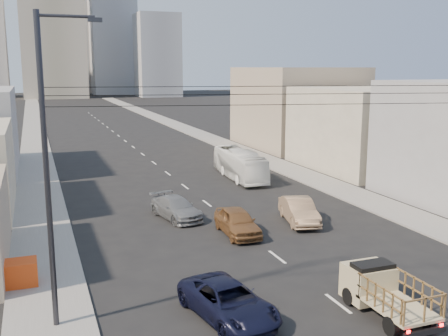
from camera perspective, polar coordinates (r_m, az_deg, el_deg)
ground at (r=22.33m, az=15.16°, el=-16.13°), size 420.00×420.00×0.00m
sidewalk_left at (r=86.63m, az=-19.95°, el=3.66°), size 3.50×180.00×0.12m
sidewalk_right at (r=89.79m, az=-4.77°, el=4.51°), size 3.50×180.00×0.12m
lane_dashes at (r=70.78m, az=-10.28°, el=2.60°), size 0.15×104.00×0.01m
flatbed_pickup at (r=22.94m, az=17.07°, el=-12.46°), size 1.95×4.41×1.90m
navy_pickup at (r=21.79m, az=0.48°, el=-14.32°), size 3.32×5.55×1.44m
city_bus at (r=47.72m, az=1.71°, el=0.41°), size 2.75×9.60×2.64m
sedan_brown at (r=31.93m, az=1.47°, el=-5.86°), size 2.07×4.76×1.60m
sedan_tan at (r=34.65m, az=8.16°, el=-4.62°), size 2.74×5.12×1.60m
sedan_grey at (r=35.42m, az=-5.24°, el=-4.34°), size 3.00×5.26×1.44m
streetlamp_left at (r=20.38m, az=-18.50°, el=0.24°), size 2.36×0.25×12.00m
overhead_wires at (r=21.21m, az=14.03°, el=7.77°), size 23.01×5.02×0.72m
crate_stack at (r=26.35m, az=-21.62°, el=-10.60°), size 1.80×1.20×1.14m
bldg_right_mid at (r=54.41m, az=15.26°, el=4.18°), size 11.00×14.00×8.00m
bldg_right_far at (r=68.17m, az=7.85°, el=6.59°), size 12.00×16.00×10.00m
high_rise_tower at (r=187.29m, az=-18.38°, el=16.50°), size 20.00×20.00×60.00m
midrise_ne at (r=203.51m, az=-12.00°, el=13.49°), size 16.00×16.00×40.00m
midrise_back at (r=217.13m, az=-15.83°, el=13.67°), size 18.00×18.00×44.00m
midrise_east at (r=185.88m, az=-7.26°, el=12.05°), size 14.00×14.00×28.00m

